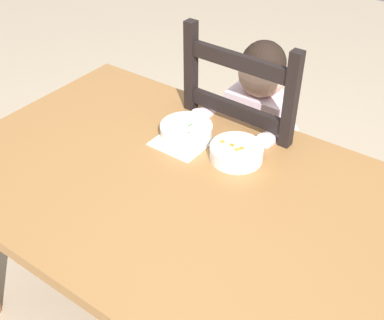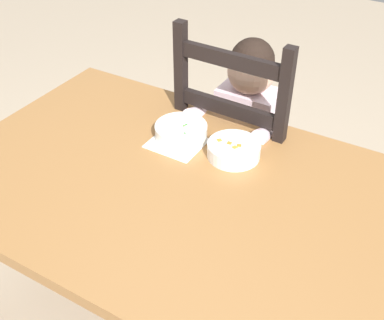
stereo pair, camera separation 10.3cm
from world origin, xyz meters
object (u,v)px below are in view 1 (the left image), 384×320
object	(u,v)px
dining_table	(188,210)
child_figure	(254,127)
bowl_of_peas	(186,131)
bowl_of_carrots	(236,152)
dining_chair	(251,160)
spoon	(222,153)

from	to	relation	value
dining_table	child_figure	xyz separation A→B (m)	(-0.06, 0.49, 0.01)
bowl_of_peas	bowl_of_carrots	xyz separation A→B (m)	(0.19, -0.00, -0.00)
dining_chair	bowl_of_carrots	distance (m)	0.40
dining_chair	spoon	xyz separation A→B (m)	(0.05, -0.30, 0.24)
dining_chair	bowl_of_peas	distance (m)	0.40
bowl_of_carrots	spoon	bearing A→B (deg)	-170.11
bowl_of_carrots	spoon	xyz separation A→B (m)	(-0.05, -0.01, -0.02)
dining_table	bowl_of_carrots	xyz separation A→B (m)	(0.04, 0.20, 0.11)
child_figure	bowl_of_peas	xyz separation A→B (m)	(-0.10, -0.29, 0.10)
dining_chair	bowl_of_peas	bearing A→B (deg)	-107.76
bowl_of_peas	spoon	distance (m)	0.15
child_figure	dining_chair	bearing A→B (deg)	144.68
dining_table	bowl_of_carrots	bearing A→B (deg)	78.60
child_figure	bowl_of_carrots	xyz separation A→B (m)	(0.10, -0.29, 0.10)
dining_chair	dining_table	bearing A→B (deg)	-83.46
child_figure	bowl_of_carrots	size ratio (longest dim) A/B	5.74
bowl_of_carrots	dining_table	bearing A→B (deg)	-101.40
bowl_of_peas	spoon	xyz separation A→B (m)	(0.15, -0.01, -0.02)
child_figure	dining_table	bearing A→B (deg)	-83.62
dining_table	dining_chair	distance (m)	0.52
dining_table	bowl_of_peas	distance (m)	0.28
spoon	child_figure	bearing A→B (deg)	99.46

